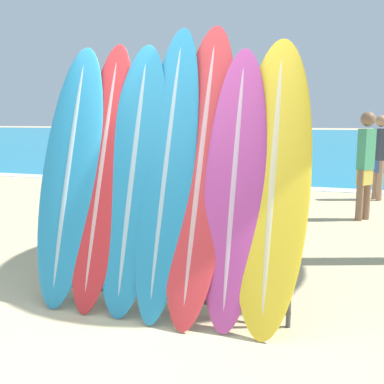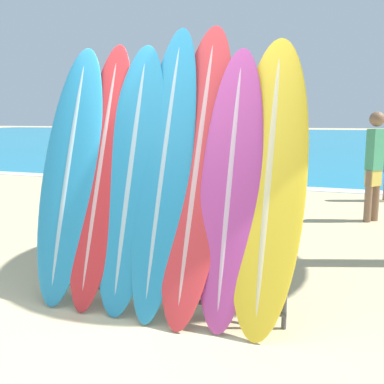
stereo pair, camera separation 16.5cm
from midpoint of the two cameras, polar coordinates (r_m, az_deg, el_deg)
name	(u,v)px [view 2 (the right image)]	position (r m, az deg, el deg)	size (l,w,h in m)	color
ground_plane	(122,340)	(3.63, -7.53, -18.09)	(160.00, 160.00, 0.00)	#CCB789
ocean_water	(337,138)	(40.24, 18.08, 6.49)	(120.00, 60.00, 0.01)	teal
surfboard_rack	(160,256)	(3.93, -2.85, -8.11)	(2.19, 0.04, 0.90)	#47474C
surfboard_slot_0	(70,173)	(4.27, -14.18, 2.41)	(0.59, 0.83, 2.34)	teal
surfboard_slot_1	(101,172)	(4.11, -10.36, 2.45)	(0.50, 0.87, 2.37)	red
surfboard_slot_2	(131,176)	(3.96, -6.56, 2.07)	(0.57, 0.82, 2.34)	teal
surfboard_slot_3	(164,168)	(3.85, -2.30, 3.06)	(0.49, 0.97, 2.49)	teal
surfboard_slot_4	(197,168)	(3.77, 1.93, 3.03)	(0.54, 1.05, 2.50)	red
surfboard_slot_5	(230,186)	(3.63, 6.18, 0.80)	(0.50, 0.77, 2.26)	#B23D8E
surfboard_slot_6	(269,182)	(3.60, 11.00, 1.19)	(0.59, 0.86, 2.33)	yellow
person_near_water	(149,167)	(7.29, -4.80, 3.21)	(0.28, 0.26, 1.64)	#846047
person_mid_beach	(164,159)	(9.33, -3.03, 4.22)	(0.26, 0.21, 1.53)	#846047
person_far_right	(374,162)	(7.82, 22.71, 3.50)	(0.29, 0.30, 1.77)	#846047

